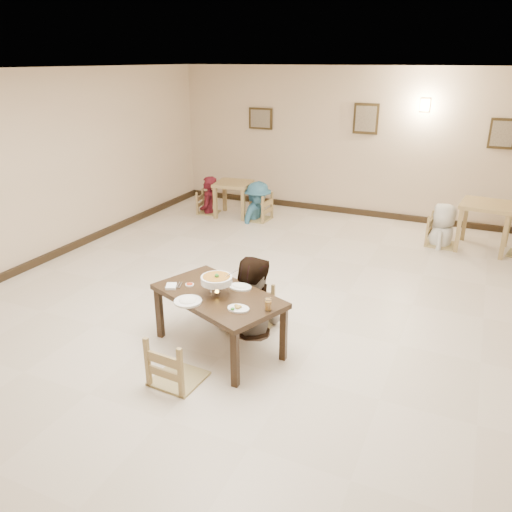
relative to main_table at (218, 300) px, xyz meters
The scene contains 29 objects.
floor 1.10m from the main_table, 83.29° to the left, with size 10.00×10.00×0.00m, color beige.
ceiling 2.56m from the main_table, 83.29° to the left, with size 10.00×10.00×0.00m, color white.
wall_back 5.98m from the main_table, 88.96° to the left, with size 10.00×10.00×0.00m, color beige.
wall_left 4.10m from the main_table, 166.81° to the left, with size 10.00×10.00×0.00m, color beige.
baseboard_back 5.91m from the main_table, 88.96° to the left, with size 8.00×0.06×0.12m, color black.
baseboard_left 4.01m from the main_table, 166.72° to the left, with size 0.06×10.00×0.12m, color black.
picture_a 6.36m from the main_table, 109.63° to the left, with size 0.55×0.04×0.45m.
picture_b 6.03m from the main_table, 87.98° to the left, with size 0.50×0.04×0.60m.
picture_c 6.58m from the main_table, 65.24° to the left, with size 0.45×0.04×0.55m.
wall_sconce 6.25m from the main_table, 77.45° to the left, with size 0.16×0.05×0.22m, color #FFD88C.
main_table is the anchor object (origin of this frame).
chair_far 0.66m from the main_table, 77.08° to the left, with size 0.44×0.44×0.94m.
chair_near 0.74m from the main_table, 96.97° to the right, with size 0.49×0.49×1.04m.
main_diner 0.67m from the main_table, 77.07° to the left, with size 0.92×0.71×1.89m, color gray.
curry_warmer 0.26m from the main_table, 78.77° to the right, with size 0.39×0.34×0.31m.
rice_plate_far 0.30m from the main_table, 56.06° to the left, with size 0.27×0.27×0.06m.
rice_plate_near 0.39m from the main_table, 120.73° to the right, with size 0.30×0.30×0.07m.
fried_plate 0.46m from the main_table, 33.68° to the right, with size 0.24×0.24×0.05m.
chili_dish 0.41m from the main_table, behind, with size 0.10×0.10×0.02m.
napkin_cutlery 0.57m from the main_table, behind, with size 0.20×0.25×0.03m.
drink_glass 0.69m from the main_table, 11.38° to the right, with size 0.07×0.07×0.14m.
bg_table_left 5.22m from the main_table, 114.99° to the left, with size 0.82×0.82×0.72m.
bg_table_right 5.41m from the main_table, 60.67° to the left, with size 0.91×0.91×0.83m.
bg_chair_ll 5.43m from the main_table, 120.77° to the left, with size 0.43×0.43×0.91m.
bg_chair_lr 4.96m from the main_table, 109.17° to the left, with size 0.50×0.50×1.06m.
bg_chair_rl 5.06m from the main_table, 66.81° to the left, with size 0.49×0.49×1.04m.
bg_diner_a 5.44m from the main_table, 120.77° to the left, with size 0.58×0.38×1.60m, color #50111B.
bg_diner_b 4.96m from the main_table, 109.17° to the left, with size 1.03×0.59×1.59m, color teal.
bg_diner_c 5.06m from the main_table, 66.81° to the left, with size 0.75×0.49×1.54m, color silver.
Camera 1 is at (2.34, -5.28, 3.12)m, focal length 35.00 mm.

